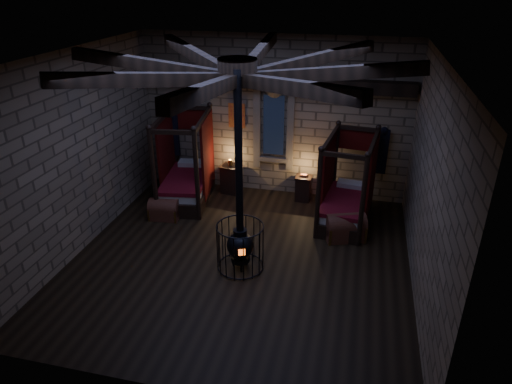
% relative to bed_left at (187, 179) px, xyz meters
% --- Properties ---
extents(room, '(7.02, 7.02, 4.29)m').
position_rel_bed_left_xyz_m(room, '(2.13, -2.39, 3.18)').
color(room, black).
rests_on(room, ground).
extents(bed_left, '(1.47, 2.34, 2.29)m').
position_rel_bed_left_xyz_m(bed_left, '(0.00, 0.00, 0.00)').
color(bed_left, black).
rests_on(bed_left, ground).
extents(bed_right, '(1.30, 2.15, 2.13)m').
position_rel_bed_left_xyz_m(bed_right, '(4.19, -0.26, -0.04)').
color(bed_right, black).
rests_on(bed_right, ground).
extents(trunk_left, '(0.76, 0.52, 0.53)m').
position_rel_bed_left_xyz_m(trunk_left, '(-0.16, -1.18, -0.33)').
color(trunk_left, '#5E2E1D').
rests_on(trunk_left, ground).
extents(trunk_right, '(1.01, 0.82, 0.65)m').
position_rel_bed_left_xyz_m(trunk_right, '(4.23, -1.13, -0.28)').
color(trunk_right, '#5E2E1D').
rests_on(trunk_right, ground).
extents(nightstand_left, '(0.55, 0.53, 0.97)m').
position_rel_bed_left_xyz_m(nightstand_left, '(1.02, 0.64, -0.16)').
color(nightstand_left, black).
rests_on(nightstand_left, ground).
extents(nightstand_right, '(0.43, 0.42, 0.74)m').
position_rel_bed_left_xyz_m(nightstand_right, '(3.03, 0.61, -0.22)').
color(nightstand_right, black).
rests_on(nightstand_right, ground).
extents(stove, '(0.97, 0.97, 4.05)m').
position_rel_bed_left_xyz_m(stove, '(2.21, -2.78, 0.04)').
color(stove, black).
rests_on(stove, ground).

